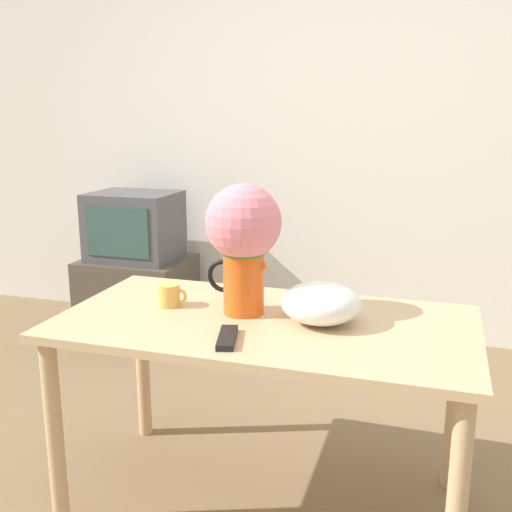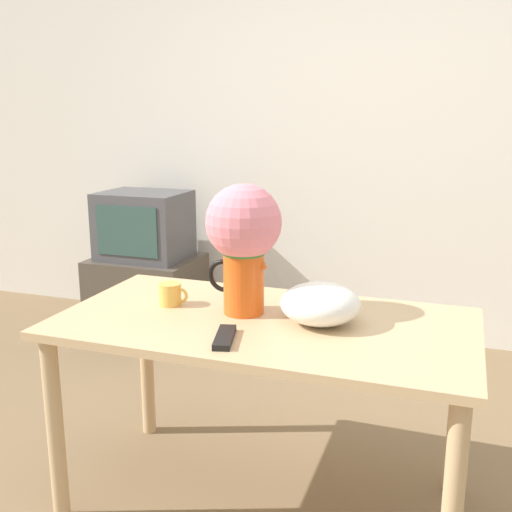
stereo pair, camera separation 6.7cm
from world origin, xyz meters
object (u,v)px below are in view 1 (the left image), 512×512
object	(u,v)px
coffee_mug	(170,295)
white_bowl	(321,303)
tv_set	(134,226)
flower_vase	(243,235)

from	to	relation	value
coffee_mug	white_bowl	distance (m)	0.58
coffee_mug	tv_set	xyz separation A→B (m)	(-0.95, 1.47, -0.05)
coffee_mug	tv_set	world-z (taller)	tv_set
flower_vase	tv_set	bearing A→B (deg)	130.28
coffee_mug	white_bowl	world-z (taller)	white_bowl
white_bowl	tv_set	distance (m)	2.13
flower_vase	white_bowl	xyz separation A→B (m)	(0.29, -0.02, -0.22)
flower_vase	tv_set	distance (m)	1.95
flower_vase	tv_set	xyz separation A→B (m)	(-1.24, 1.47, -0.30)
flower_vase	coffee_mug	xyz separation A→B (m)	(-0.29, -0.01, -0.25)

